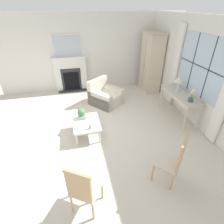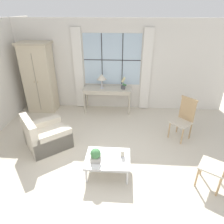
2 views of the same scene
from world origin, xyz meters
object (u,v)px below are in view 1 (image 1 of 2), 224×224
(armoire, at_px, (151,63))
(armchair_upholstered, at_px, (105,97))
(side_chair_wooden, at_px, (175,159))
(console_table, at_px, (180,96))
(potted_plant_small, at_px, (82,114))
(table_lamp, at_px, (179,80))
(coffee_table, at_px, (86,124))
(potted_orchid, at_px, (192,96))
(accent_chair_wooden, at_px, (83,188))
(pillar_candle, at_px, (90,126))
(fireplace, at_px, (71,72))

(armoire, height_order, armchair_upholstered, armoire)
(armchair_upholstered, bearing_deg, side_chair_wooden, 10.44)
(console_table, distance_m, potted_plant_small, 2.88)
(table_lamp, height_order, coffee_table, table_lamp)
(console_table, relative_size, potted_orchid, 3.94)
(accent_chair_wooden, bearing_deg, pillar_candle, 169.89)
(armoire, xyz_separation_m, side_chair_wooden, (4.20, -1.34, -0.49))
(side_chair_wooden, bearing_deg, coffee_table, -141.89)
(table_lamp, distance_m, potted_orchid, 0.70)
(potted_orchid, distance_m, side_chair_wooden, 2.09)
(table_lamp, xyz_separation_m, accent_chair_wooden, (2.46, -3.01, -0.57))
(console_table, xyz_separation_m, armchair_upholstered, (-1.32, -1.98, -0.44))
(pillar_candle, bearing_deg, potted_plant_small, -162.75)
(armoire, distance_m, potted_orchid, 2.63)
(armoire, bearing_deg, side_chair_wooden, -17.64)
(potted_orchid, height_order, armchair_upholstered, potted_orchid)
(side_chair_wooden, height_order, pillar_candle, side_chair_wooden)
(accent_chair_wooden, distance_m, potted_plant_small, 2.28)
(fireplace, relative_size, coffee_table, 2.36)
(fireplace, height_order, table_lamp, fireplace)
(armoire, bearing_deg, accent_chair_wooden, -34.25)
(potted_orchid, xyz_separation_m, coffee_table, (-0.25, -2.76, -0.60))
(fireplace, height_order, armoire, armoire)
(accent_chair_wooden, relative_size, coffee_table, 1.17)
(accent_chair_wooden, height_order, coffee_table, accent_chair_wooden)
(fireplace, relative_size, table_lamp, 4.61)
(console_table, bearing_deg, armoire, -179.59)
(armoire, height_order, accent_chair_wooden, armoire)
(potted_orchid, relative_size, coffee_table, 0.42)
(accent_chair_wooden, xyz_separation_m, pillar_candle, (-1.76, 0.31, -0.13))
(armoire, bearing_deg, console_table, 0.41)
(coffee_table, bearing_deg, fireplace, -174.78)
(potted_orchid, xyz_separation_m, pillar_candle, (0.04, -2.69, -0.49))
(console_table, distance_m, side_chair_wooden, 2.48)
(armoire, relative_size, potted_orchid, 5.75)
(console_table, bearing_deg, side_chair_wooden, -33.05)
(console_table, bearing_deg, table_lamp, -172.47)
(table_lamp, xyz_separation_m, armchair_upholstered, (-1.15, -1.96, -0.88))
(fireplace, xyz_separation_m, console_table, (2.77, 3.06, -0.03))
(side_chair_wooden, bearing_deg, console_table, 146.95)
(console_table, relative_size, armchair_upholstered, 1.17)
(potted_orchid, bearing_deg, side_chair_wooden, -40.16)
(console_table, bearing_deg, potted_plant_small, -89.54)
(side_chair_wooden, xyz_separation_m, coffee_table, (-1.83, -1.43, -0.26))
(console_table, distance_m, table_lamp, 0.47)
(fireplace, relative_size, armchair_upholstered, 1.66)
(armoire, bearing_deg, fireplace, -101.98)
(pillar_candle, bearing_deg, accent_chair_wooden, -10.11)
(armoire, distance_m, coffee_table, 3.73)
(fireplace, xyz_separation_m, pillar_candle, (3.32, 0.35, -0.29))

